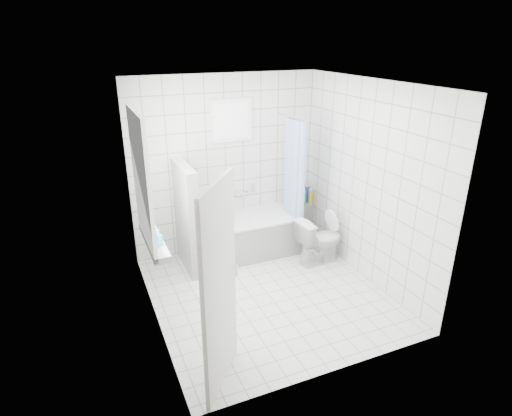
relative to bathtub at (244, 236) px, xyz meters
name	(u,v)px	position (x,y,z in m)	size (l,w,h in m)	color
ground	(267,293)	(-0.13, -1.12, -0.29)	(3.00, 3.00, 0.00)	white
ceiling	(270,83)	(-0.13, -1.12, 2.31)	(3.00, 3.00, 0.00)	white
wall_back	(226,165)	(-0.13, 0.38, 1.01)	(2.80, 0.02, 2.60)	white
wall_front	(341,255)	(-0.13, -2.62, 1.01)	(2.80, 0.02, 2.60)	white
wall_left	(147,217)	(-1.53, -1.12, 1.01)	(0.02, 3.00, 2.60)	white
wall_right	(367,183)	(1.27, -1.12, 1.01)	(0.02, 3.00, 2.60)	white
window_left	(144,181)	(-1.48, -0.82, 1.31)	(0.01, 0.90, 1.40)	white
window_back	(232,121)	(-0.03, 0.33, 1.66)	(0.50, 0.01, 0.50)	white
window_sill	(154,241)	(-1.44, -0.82, 0.57)	(0.18, 1.02, 0.08)	white
door	(220,290)	(-1.13, -2.29, 0.71)	(0.04, 0.80, 2.00)	silver
bathtub	(244,236)	(0.00, 0.00, 0.00)	(1.58, 0.77, 0.58)	white
partition_wall	(187,218)	(-0.86, -0.05, 0.46)	(0.15, 0.85, 1.50)	white
tiled_ledge	(303,218)	(1.14, 0.25, -0.02)	(0.40, 0.24, 0.55)	white
toilet	(320,240)	(0.90, -0.67, 0.05)	(0.39, 0.68, 0.69)	white
curtain_rod	(292,117)	(0.73, -0.02, 1.71)	(0.02, 0.02, 0.80)	silver
shower_curtain	(294,181)	(0.73, -0.16, 0.81)	(0.14, 0.48, 1.78)	#4572CC
tub_faucet	(241,193)	(0.10, 0.33, 0.56)	(0.18, 0.06, 0.06)	silver
sill_bottles	(154,231)	(-1.43, -0.81, 0.69)	(0.14, 0.62, 0.18)	white
ledge_bottles	(305,196)	(1.16, 0.23, 0.38)	(0.18, 0.19, 0.27)	yellow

